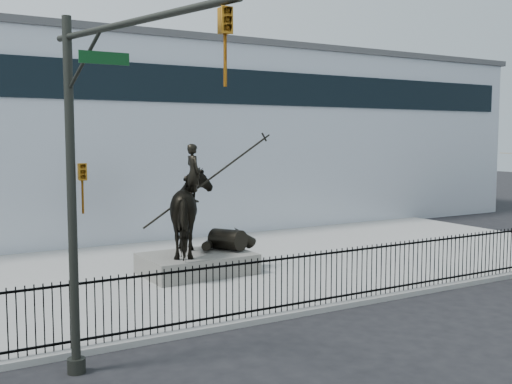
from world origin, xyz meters
TOP-DOWN VIEW (x-y plane):
  - ground at (0.00, 0.00)m, footprint 120.00×120.00m
  - plaza at (0.00, 7.00)m, footprint 30.00×12.00m
  - building at (0.00, 20.00)m, footprint 44.00×14.00m
  - picket_fence at (0.00, 1.25)m, footprint 22.10×0.10m
  - statue_plinth at (-1.52, 6.39)m, footprint 3.60×2.51m
  - equestrian_statue at (-1.45, 6.39)m, footprint 4.55×2.86m
  - traffic_signal_left at (-6.75, -0.62)m, footprint 1.52×4.84m

SIDE VIEW (x-z plane):
  - ground at x=0.00m, z-range 0.00..0.00m
  - plaza at x=0.00m, z-range 0.00..0.15m
  - statue_plinth at x=-1.52m, z-range 0.15..0.82m
  - picket_fence at x=0.00m, z-range 0.15..1.65m
  - equestrian_statue at x=-1.45m, z-range 0.28..4.14m
  - traffic_signal_left at x=-6.75m, z-range 0.53..7.53m
  - building at x=0.00m, z-range 0.00..9.00m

